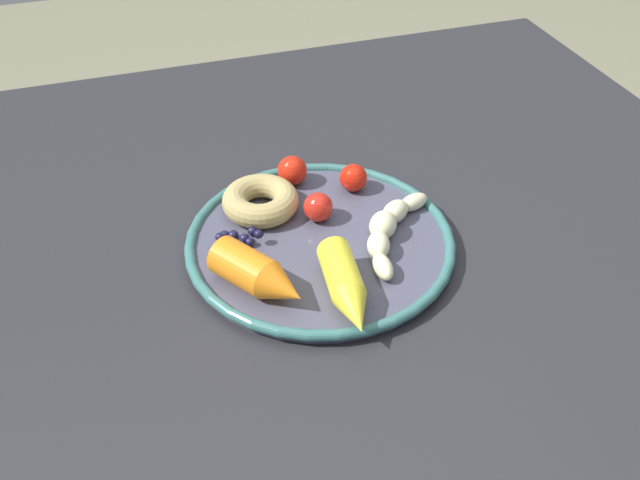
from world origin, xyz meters
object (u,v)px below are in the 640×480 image
(carrot_yellow, at_px, (346,288))
(carrot_orange, at_px, (260,276))
(tomato_far, at_px, (314,208))
(donut, at_px, (260,201))
(plate, at_px, (320,242))
(tomato_mid, at_px, (353,178))
(tomato_near, at_px, (292,171))
(banana, at_px, (389,228))
(dining_table, at_px, (324,291))
(blueberry_pile, at_px, (238,240))

(carrot_yellow, bearing_deg, carrot_orange, -27.53)
(tomato_far, bearing_deg, donut, -33.81)
(plate, bearing_deg, donut, -56.25)
(tomato_mid, bearing_deg, plate, 49.45)
(donut, distance_m, tomato_near, 0.07)
(banana, height_order, carrot_yellow, carrot_yellow)
(plate, xyz_separation_m, carrot_orange, (0.08, 0.06, 0.02))
(carrot_orange, xyz_separation_m, carrot_yellow, (-0.08, 0.04, -0.00))
(dining_table, bearing_deg, tomato_far, -77.82)
(banana, relative_size, tomato_far, 3.78)
(tomato_far, bearing_deg, plate, 82.53)
(dining_table, relative_size, tomato_near, 30.34)
(dining_table, bearing_deg, tomato_near, -85.71)
(carrot_yellow, height_order, tomato_near, tomato_near)
(banana, relative_size, carrot_yellow, 1.04)
(carrot_orange, xyz_separation_m, donut, (-0.03, -0.13, -0.01))
(tomato_near, height_order, tomato_mid, tomato_near)
(banana, xyz_separation_m, carrot_orange, (0.16, 0.04, 0.01))
(donut, bearing_deg, tomato_near, -140.11)
(carrot_orange, height_order, blueberry_pile, carrot_orange)
(plate, height_order, tomato_mid, tomato_mid)
(banana, bearing_deg, tomato_far, -38.78)
(carrot_yellow, xyz_separation_m, blueberry_pile, (0.08, -0.12, -0.01))
(donut, relative_size, blueberry_pile, 1.64)
(tomato_near, xyz_separation_m, tomato_far, (-0.00, 0.08, -0.00))
(carrot_yellow, bearing_deg, plate, -92.85)
(plate, height_order, tomato_near, tomato_near)
(carrot_orange, bearing_deg, tomato_near, -116.08)
(dining_table, height_order, tomato_mid, tomato_mid)
(carrot_yellow, distance_m, tomato_far, 0.14)
(banana, distance_m, tomato_mid, 0.10)
(dining_table, height_order, donut, donut)
(carrot_orange, distance_m, tomato_far, 0.13)
(dining_table, xyz_separation_m, blueberry_pile, (0.10, -0.01, 0.10))
(banana, bearing_deg, tomato_mid, -86.62)
(dining_table, xyz_separation_m, tomato_near, (0.01, -0.10, 0.11))
(tomato_mid, bearing_deg, carrot_orange, 42.47)
(carrot_orange, relative_size, blueberry_pile, 2.08)
(dining_table, xyz_separation_m, carrot_orange, (0.09, 0.07, 0.12))
(donut, bearing_deg, carrot_yellow, 104.25)
(dining_table, height_order, carrot_yellow, carrot_yellow)
(dining_table, xyz_separation_m, tomato_far, (0.00, -0.02, 0.11))
(banana, relative_size, donut, 1.44)
(carrot_yellow, bearing_deg, tomato_far, -94.11)
(carrot_orange, distance_m, tomato_mid, 0.21)
(carrot_orange, bearing_deg, tomato_far, -132.56)
(donut, relative_size, tomato_mid, 2.65)
(carrot_yellow, relative_size, tomato_far, 3.64)
(tomato_near, bearing_deg, tomato_mid, 151.67)
(carrot_yellow, distance_m, tomato_near, 0.22)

